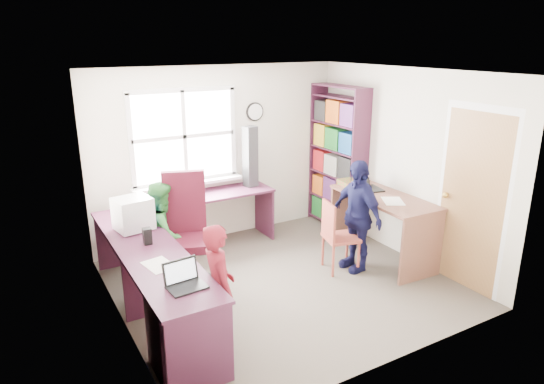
% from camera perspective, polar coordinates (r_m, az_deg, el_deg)
% --- Properties ---
extents(room, '(3.64, 3.44, 2.44)m').
position_cam_1_polar(room, '(5.36, 0.92, 1.30)').
color(room, '#463E37').
rests_on(room, ground).
extents(l_desk, '(2.38, 2.95, 0.75)m').
position_cam_1_polar(l_desk, '(4.81, -10.53, -10.82)').
color(l_desk, '#491D35').
rests_on(l_desk, ground).
extents(right_desk, '(0.73, 1.48, 0.84)m').
position_cam_1_polar(right_desk, '(6.31, 12.95, -2.45)').
color(right_desk, brown).
rests_on(right_desk, ground).
extents(bookshelf, '(0.30, 1.02, 2.10)m').
position_cam_1_polar(bookshelf, '(7.19, 7.69, 3.57)').
color(bookshelf, '#491D35').
rests_on(bookshelf, ground).
extents(swivel_chair, '(0.77, 0.77, 1.31)m').
position_cam_1_polar(swivel_chair, '(5.60, -10.03, -5.38)').
color(swivel_chair, black).
rests_on(swivel_chair, ground).
extents(wooden_chair, '(0.46, 0.46, 0.88)m').
position_cam_1_polar(wooden_chair, '(5.91, 7.55, -4.89)').
color(wooden_chair, '#A54437').
rests_on(wooden_chair, ground).
extents(crt_monitor, '(0.41, 0.38, 0.36)m').
position_cam_1_polar(crt_monitor, '(5.40, -16.02, -2.49)').
color(crt_monitor, silver).
rests_on(crt_monitor, l_desk).
extents(laptop_left, '(0.33, 0.28, 0.21)m').
position_cam_1_polar(laptop_left, '(4.16, -10.28, -10.21)').
color(laptop_left, black).
rests_on(laptop_left, l_desk).
extents(laptop_right, '(0.32, 0.36, 0.22)m').
position_cam_1_polar(laptop_right, '(6.45, 11.26, 0.71)').
color(laptop_right, black).
rests_on(laptop_right, right_desk).
extents(speaker_a, '(0.09, 0.09, 0.17)m').
position_cam_1_polar(speaker_a, '(5.03, -14.47, -5.04)').
color(speaker_a, black).
rests_on(speaker_a, l_desk).
extents(speaker_b, '(0.09, 0.09, 0.18)m').
position_cam_1_polar(speaker_b, '(5.57, -16.40, -2.91)').
color(speaker_b, black).
rests_on(speaker_b, l_desk).
extents(cd_tower, '(0.19, 0.18, 0.84)m').
position_cam_1_polar(cd_tower, '(6.70, -2.58, 4.18)').
color(cd_tower, black).
rests_on(cd_tower, l_desk).
extents(game_box, '(0.36, 0.36, 0.06)m').
position_cam_1_polar(game_box, '(6.62, 9.50, 1.07)').
color(game_box, '#B51624').
rests_on(game_box, right_desk).
extents(paper_a, '(0.28, 0.36, 0.00)m').
position_cam_1_polar(paper_a, '(4.58, -13.15, -8.37)').
color(paper_a, white).
rests_on(paper_a, l_desk).
extents(paper_b, '(0.36, 0.40, 0.00)m').
position_cam_1_polar(paper_b, '(6.07, 14.05, -1.04)').
color(paper_b, white).
rests_on(paper_b, right_desk).
extents(potted_plant, '(0.18, 0.15, 0.31)m').
position_cam_1_polar(potted_plant, '(6.37, -11.42, 0.66)').
color(potted_plant, '#2E7436').
rests_on(potted_plant, l_desk).
extents(person_red, '(0.33, 0.47, 1.22)m').
position_cam_1_polar(person_red, '(4.40, -6.27, -11.21)').
color(person_red, maroon).
rests_on(person_red, ground).
extents(person_green, '(0.64, 0.72, 1.21)m').
position_cam_1_polar(person_green, '(5.68, -12.66, -4.74)').
color(person_green, '#327D35').
rests_on(person_green, ground).
extents(person_navy, '(0.35, 0.81, 1.38)m').
position_cam_1_polar(person_navy, '(5.93, 9.95, -2.75)').
color(person_navy, '#121239').
rests_on(person_navy, ground).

